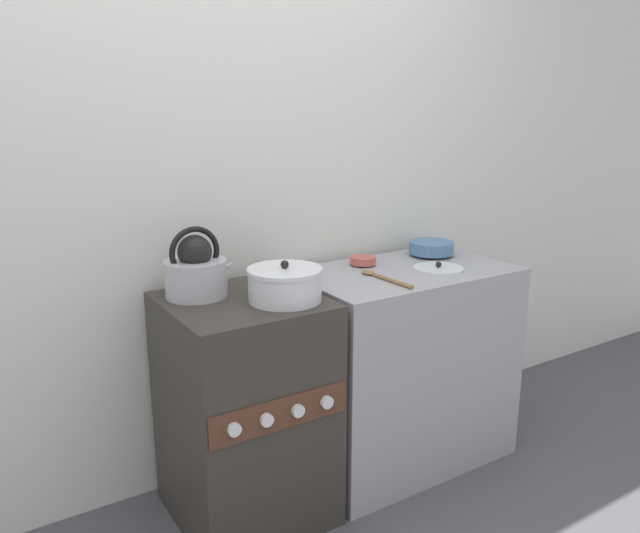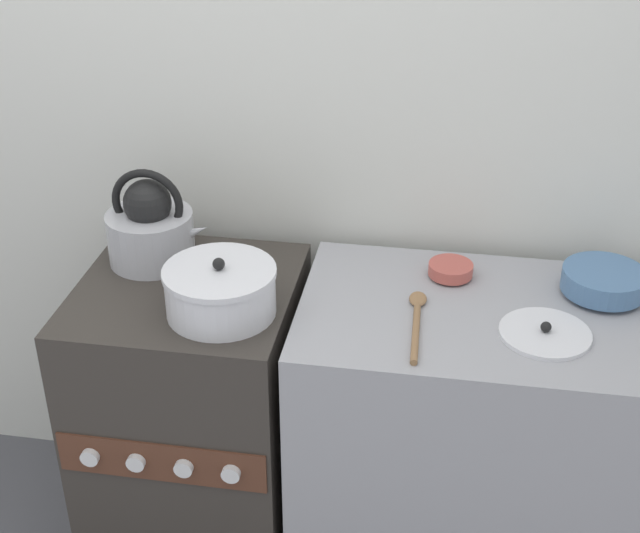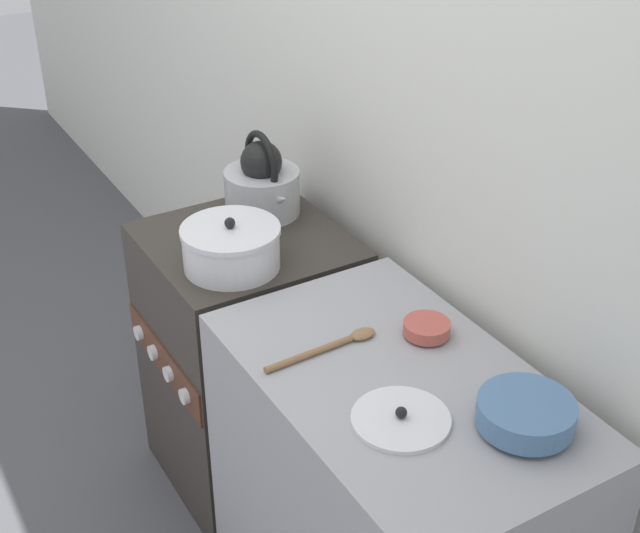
{
  "view_description": "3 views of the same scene",
  "coord_description": "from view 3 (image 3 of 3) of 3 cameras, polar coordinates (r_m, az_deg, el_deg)",
  "views": [
    {
      "loc": [
        -0.88,
        -1.61,
        1.48
      ],
      "look_at": [
        0.32,
        0.27,
        0.91
      ],
      "focal_mm": 35.0,
      "sensor_mm": 36.0,
      "label": 1
    },
    {
      "loc": [
        0.62,
        -1.49,
        1.94
      ],
      "look_at": [
        0.34,
        0.23,
        0.94
      ],
      "focal_mm": 50.0,
      "sensor_mm": 36.0,
      "label": 2
    },
    {
      "loc": [
        1.95,
        -0.65,
        2.01
      ],
      "look_at": [
        0.34,
        0.3,
        0.91
      ],
      "focal_mm": 50.0,
      "sensor_mm": 36.0,
      "label": 3
    }
  ],
  "objects": [
    {
      "name": "enamel_bowl",
      "position": [
        1.82,
        13.04,
        -9.16
      ],
      "size": [
        0.2,
        0.2,
        0.06
      ],
      "color": "#4C729E",
      "rests_on": "counter"
    },
    {
      "name": "small_ceramic_bowl",
      "position": [
        2.05,
        6.84,
        -3.93
      ],
      "size": [
        0.11,
        0.11,
        0.04
      ],
      "color": "#B75147",
      "rests_on": "counter"
    },
    {
      "name": "wall_back",
      "position": [
        2.44,
        2.26,
        12.33
      ],
      "size": [
        7.0,
        0.06,
        2.5
      ],
      "color": "silver",
      "rests_on": "ground_plane"
    },
    {
      "name": "wooden_spoon",
      "position": [
        2.0,
        0.78,
        -5.07
      ],
      "size": [
        0.04,
        0.29,
        0.02
      ],
      "color": "olive",
      "rests_on": "counter"
    },
    {
      "name": "cooking_pot",
      "position": [
        2.3,
        -5.7,
        1.24
      ],
      "size": [
        0.26,
        0.26,
        0.14
      ],
      "color": "silver",
      "rests_on": "stove"
    },
    {
      "name": "loose_pot_lid",
      "position": [
        1.82,
        5.2,
        -9.69
      ],
      "size": [
        0.2,
        0.2,
        0.03
      ],
      "color": "silver",
      "rests_on": "counter"
    },
    {
      "name": "kettle",
      "position": [
        2.55,
        -3.71,
        5.29
      ],
      "size": [
        0.26,
        0.22,
        0.25
      ],
      "color": "#B2B2B7",
      "rests_on": "stove"
    },
    {
      "name": "ground_plane",
      "position": [
        2.88,
        -8.96,
        -14.35
      ],
      "size": [
        12.0,
        12.0,
        0.0
      ],
      "primitive_type": "plane",
      "color": "#4C4C51"
    },
    {
      "name": "stove",
      "position": [
        2.68,
        -4.45,
        -6.09
      ],
      "size": [
        0.52,
        0.55,
        0.84
      ],
      "color": "#332D28",
      "rests_on": "ground_plane"
    },
    {
      "name": "counter",
      "position": [
        2.21,
        4.64,
        -15.8
      ],
      "size": [
        0.89,
        0.54,
        0.84
      ],
      "color": "#99999E",
      "rests_on": "ground_plane"
    }
  ]
}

